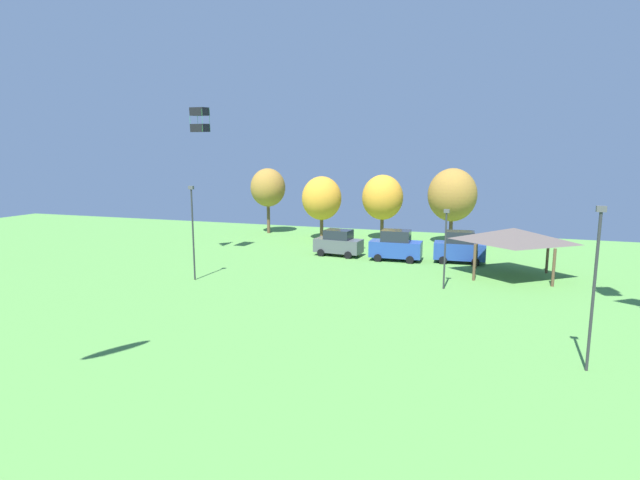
{
  "coord_description": "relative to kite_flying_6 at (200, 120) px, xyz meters",
  "views": [
    {
      "loc": [
        6.03,
        2.1,
        8.68
      ],
      "look_at": [
        1.47,
        15.42,
        6.31
      ],
      "focal_mm": 28.0,
      "sensor_mm": 36.0,
      "label": 1
    }
  ],
  "objects": [
    {
      "name": "treeline_tree_3",
      "position": [
        19.77,
        13.3,
        -6.76
      ],
      "size": [
        4.73,
        4.73,
        7.54
      ],
      "color": "brown",
      "rests_on": "ground"
    },
    {
      "name": "parked_car_leftmost",
      "position": [
        10.86,
        4.28,
        -10.54
      ],
      "size": [
        4.31,
        2.3,
        2.31
      ],
      "rotation": [
        0.0,
        0.0,
        -0.11
      ],
      "color": "#4C5156",
      "rests_on": "ground"
    },
    {
      "name": "treeline_tree_1",
      "position": [
        6.68,
        12.02,
        -7.33
      ],
      "size": [
        4.13,
        4.13,
        6.63
      ],
      "color": "brown",
      "rests_on": "ground"
    },
    {
      "name": "light_post_1",
      "position": [
        20.69,
        -4.18,
        -8.64
      ],
      "size": [
        0.36,
        0.2,
        5.3
      ],
      "color": "#2D2D33",
      "rests_on": "ground"
    },
    {
      "name": "parked_car_second_from_left",
      "position": [
        16.0,
        3.89,
        -10.42
      ],
      "size": [
        4.33,
        2.19,
        2.58
      ],
      "rotation": [
        0.0,
        0.0,
        0.03
      ],
      "color": "#234299",
      "rests_on": "ground"
    },
    {
      "name": "kite_flying_6",
      "position": [
        0.0,
        0.0,
        0.0
      ],
      "size": [
        1.28,
        1.31,
        2.07
      ],
      "color": "black"
    },
    {
      "name": "treeline_tree_0",
      "position": [
        -0.52,
        14.39,
        -6.52
      ],
      "size": [
        3.92,
        3.92,
        7.35
      ],
      "color": "brown",
      "rests_on": "ground"
    },
    {
      "name": "parked_car_third_from_left",
      "position": [
        21.15,
        4.61,
        -10.4
      ],
      "size": [
        4.16,
        2.1,
        2.64
      ],
      "rotation": [
        0.0,
        0.0,
        0.05
      ],
      "color": "#234299",
      "rests_on": "ground"
    },
    {
      "name": "light_post_0",
      "position": [
        3.71,
        -7.37,
        -7.94
      ],
      "size": [
        0.36,
        0.2,
        6.66
      ],
      "color": "#2D2D33",
      "rests_on": "ground"
    },
    {
      "name": "treeline_tree_2",
      "position": [
        12.67,
        14.14,
        -7.25
      ],
      "size": [
        4.26,
        4.26,
        6.79
      ],
      "color": "brown",
      "rests_on": "ground"
    },
    {
      "name": "park_pavilion",
      "position": [
        25.05,
        0.89,
        -8.6
      ],
      "size": [
        6.6,
        5.3,
        3.6
      ],
      "color": "brown",
      "rests_on": "ground"
    },
    {
      "name": "light_post_2",
      "position": [
        27.41,
        -15.37,
        -7.88
      ],
      "size": [
        0.36,
        0.2,
        6.78
      ],
      "color": "#2D2D33",
      "rests_on": "ground"
    }
  ]
}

